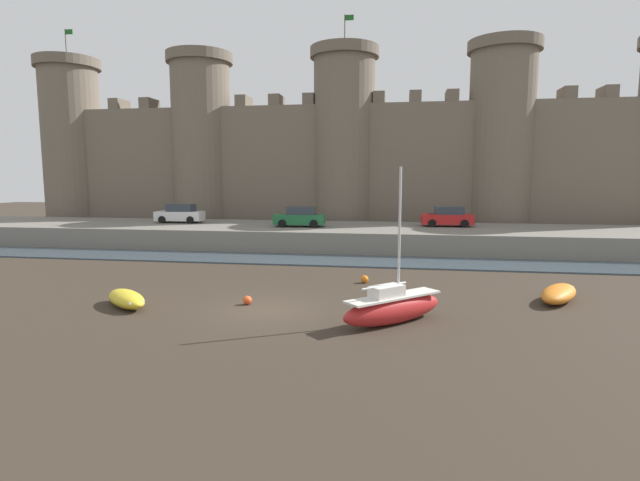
% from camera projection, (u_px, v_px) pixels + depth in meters
% --- Properties ---
extents(ground_plane, '(160.00, 160.00, 0.00)m').
position_uv_depth(ground_plane, '(266.00, 310.00, 21.42)').
color(ground_plane, '#382D23').
extents(water_channel, '(80.00, 4.50, 0.10)m').
position_uv_depth(water_channel, '(316.00, 260.00, 33.95)').
color(water_channel, '#3D4C56').
rests_on(water_channel, ground).
extents(quay_road, '(70.69, 10.00, 1.64)m').
position_uv_depth(quay_road, '(331.00, 236.00, 40.95)').
color(quay_road, slate).
rests_on(quay_road, ground).
extents(castle, '(65.30, 6.61, 20.95)m').
position_uv_depth(castle, '(344.00, 153.00, 48.91)').
color(castle, '#706354').
rests_on(castle, ground).
extents(rowboat_foreground_right, '(2.77, 3.66, 0.76)m').
position_uv_depth(rowboat_foreground_right, '(559.00, 293.00, 22.73)').
color(rowboat_foreground_right, orange).
rests_on(rowboat_foreground_right, ground).
extents(sailboat_foreground_centre, '(4.24, 4.09, 6.06)m').
position_uv_depth(sailboat_foreground_centre, '(393.00, 307.00, 19.34)').
color(sailboat_foreground_centre, red).
rests_on(sailboat_foreground_centre, ground).
extents(rowboat_near_channel_left, '(3.08, 2.89, 0.73)m').
position_uv_depth(rowboat_near_channel_left, '(126.00, 298.00, 21.83)').
color(rowboat_near_channel_left, yellow).
rests_on(rowboat_near_channel_left, ground).
extents(mooring_buoy_near_channel, '(0.40, 0.40, 0.40)m').
position_uv_depth(mooring_buoy_near_channel, '(247.00, 300.00, 22.25)').
color(mooring_buoy_near_channel, '#E04C1E').
rests_on(mooring_buoy_near_channel, ground).
extents(mooring_buoy_mid_mud, '(0.42, 0.42, 0.42)m').
position_uv_depth(mooring_buoy_mid_mud, '(365.00, 279.00, 26.77)').
color(mooring_buoy_mid_mud, orange).
rests_on(mooring_buoy_mid_mud, ground).
extents(car_quay_west, '(4.18, 2.04, 1.62)m').
position_uv_depth(car_quay_west, '(180.00, 214.00, 43.93)').
color(car_quay_west, silver).
rests_on(car_quay_west, quay_road).
extents(car_quay_centre_west, '(4.18, 2.04, 1.62)m').
position_uv_depth(car_quay_centre_west, '(447.00, 217.00, 40.58)').
color(car_quay_centre_west, red).
rests_on(car_quay_centre_west, quay_road).
extents(car_quay_centre_east, '(4.18, 2.04, 1.62)m').
position_uv_depth(car_quay_centre_east, '(300.00, 217.00, 40.42)').
color(car_quay_centre_east, '#1E6638').
rests_on(car_quay_centre_east, quay_road).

